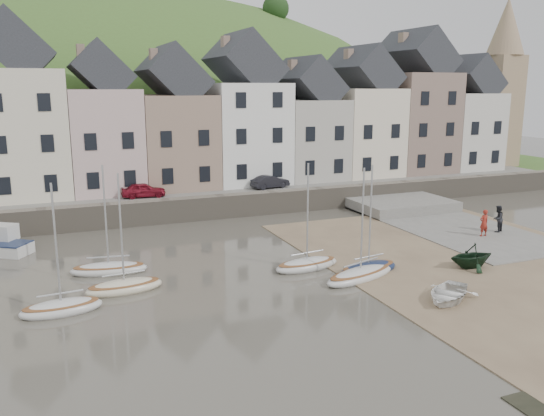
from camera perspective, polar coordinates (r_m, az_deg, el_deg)
name	(u,v)px	position (r m, az deg, el deg)	size (l,w,h in m)	color
ground	(315,287)	(29.78, 4.39, -7.94)	(160.00, 160.00, 0.00)	#433F35
quay_land	(178,180)	(59.11, -9.54, 2.85)	(90.00, 30.00, 1.50)	#416127
quay_street	(208,191)	(47.97, -6.53, 1.73)	(70.00, 7.00, 0.10)	slate
seawall	(220,206)	(44.80, -5.30, 0.16)	(70.00, 1.20, 1.80)	slate
beach	(481,262)	(35.83, 20.42, -5.13)	(18.00, 26.00, 0.06)	brown
slipway	(447,225)	(44.17, 17.32, -1.65)	(8.00, 18.00, 0.12)	slate
hillside	(109,275)	(89.86, -16.23, -6.54)	(134.40, 84.00, 84.00)	#416127
townhouse_terrace	(215,119)	(51.10, -5.84, 8.92)	(61.05, 8.00, 13.93)	white
church_spire	(502,78)	(67.96, 22.32, 12.06)	(4.00, 4.00, 18.00)	#997F60
sailboat_0	(109,268)	(32.97, -16.20, -5.91)	(4.40, 2.17, 6.32)	silver
sailboat_1	(61,307)	(28.11, -20.57, -9.40)	(3.82, 1.81, 6.32)	silver
sailboat_2	(124,286)	(29.93, -14.73, -7.68)	(4.03, 1.83, 6.32)	beige
sailboat_3	(307,264)	(32.46, 3.56, -5.70)	(4.23, 2.04, 6.32)	silver
sailboat_4	(360,274)	(31.12, 8.96, -6.65)	(5.17, 2.92, 6.32)	silver
sailboat_5	(369,268)	(32.18, 9.75, -6.03)	(3.98, 2.06, 6.32)	#152243
rowboat_white	(448,293)	(28.93, 17.39, -8.25)	(2.43, 3.40, 0.70)	white
rowboat_green	(471,256)	(34.20, 19.55, -4.56)	(2.37, 2.75, 1.45)	black
person_red	(484,223)	(41.32, 20.68, -1.42)	(0.68, 0.45, 1.87)	maroon
person_dark	(498,219)	(42.87, 21.91, -1.01)	(0.93, 0.72, 1.91)	black
car_left	(143,190)	(45.74, -12.89, 1.79)	(1.38, 3.43, 1.17)	maroon
car_right	(270,182)	(48.61, -0.18, 2.68)	(1.18, 3.39, 1.12)	black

